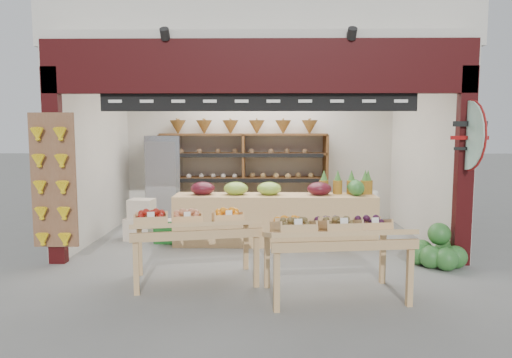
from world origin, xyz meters
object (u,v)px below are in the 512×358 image
object	(u,v)px
refrigerator	(165,179)
mid_counter	(274,217)
watermelon_pile	(437,252)
back_shelving	(244,158)
cardboard_stack	(154,225)
display_table_right	(329,229)
display_table_left	(187,222)

from	to	relation	value
refrigerator	mid_counter	bearing A→B (deg)	-45.30
watermelon_pile	back_shelving	bearing A→B (deg)	131.81
cardboard_stack	mid_counter	bearing A→B (deg)	-7.12
display_table_right	watermelon_pile	size ratio (longest dim) A/B	2.17
back_shelving	mid_counter	bearing A→B (deg)	-73.25
cardboard_stack	display_table_right	distance (m)	3.63
display_table_right	watermelon_pile	bearing A→B (deg)	35.42
back_shelving	mid_counter	xyz separation A→B (m)	(0.57, -1.88, -0.82)
refrigerator	display_table_right	world-z (taller)	refrigerator
back_shelving	cardboard_stack	bearing A→B (deg)	-131.19
mid_counter	refrigerator	bearing A→B (deg)	139.69
back_shelving	watermelon_pile	distance (m)	4.22
back_shelving	watermelon_pile	bearing A→B (deg)	-48.19
refrigerator	cardboard_stack	bearing A→B (deg)	-89.53
back_shelving	cardboard_stack	xyz separation A→B (m)	(-1.43, -1.63, -1.01)
mid_counter	display_table_right	world-z (taller)	mid_counter
display_table_right	refrigerator	bearing A→B (deg)	122.83
back_shelving	watermelon_pile	size ratio (longest dim) A/B	4.50
cardboard_stack	display_table_left	world-z (taller)	display_table_left
cardboard_stack	mid_counter	world-z (taller)	mid_counter
back_shelving	refrigerator	distance (m)	1.63
refrigerator	mid_counter	world-z (taller)	refrigerator
refrigerator	cardboard_stack	xyz separation A→B (m)	(0.15, -1.57, -0.61)
back_shelving	refrigerator	size ratio (longest dim) A/B	1.93
cardboard_stack	watermelon_pile	world-z (taller)	cardboard_stack
refrigerator	watermelon_pile	size ratio (longest dim) A/B	2.33
back_shelving	mid_counter	size ratio (longest dim) A/B	1.04
mid_counter	display_table_left	distance (m)	2.14
cardboard_stack	mid_counter	size ratio (longest dim) A/B	0.32
refrigerator	cardboard_stack	distance (m)	1.69
back_shelving	display_table_left	bearing A→B (deg)	-98.38
refrigerator	mid_counter	distance (m)	2.84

